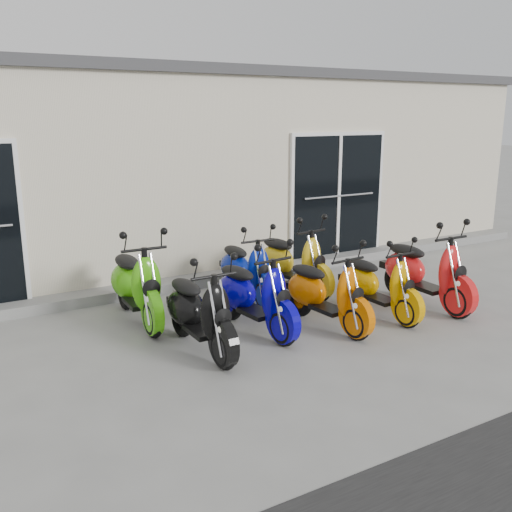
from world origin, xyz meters
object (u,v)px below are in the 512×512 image
object	(u,v)px
scooter_back_green	(136,274)
scooter_back_yellow	(293,253)
scooter_back_blue	(246,261)
scooter_front_orange_b	(379,275)
scooter_front_orange_a	(326,282)
scooter_front_black	(199,300)
scooter_front_blue	(254,284)
scooter_front_red	(426,261)

from	to	relation	value
scooter_back_green	scooter_back_yellow	bearing A→B (deg)	2.67
scooter_back_blue	scooter_front_orange_b	bearing A→B (deg)	-49.14
scooter_front_orange_a	scooter_front_orange_b	world-z (taller)	scooter_front_orange_a
scooter_front_black	scooter_front_blue	world-z (taller)	scooter_front_blue
scooter_front_orange_b	scooter_front_red	bearing A→B (deg)	-2.95
scooter_front_orange_a	scooter_back_yellow	xyz separation A→B (m)	(0.45, 1.40, 0.03)
scooter_back_blue	scooter_front_orange_a	bearing A→B (deg)	-75.07
scooter_front_red	scooter_front_orange_a	bearing A→B (deg)	179.46
scooter_front_black	scooter_front_red	bearing A→B (deg)	-3.24
scooter_front_blue	scooter_back_green	bearing A→B (deg)	130.86
scooter_front_orange_b	scooter_back_green	distance (m)	3.15
scooter_front_orange_a	scooter_front_red	xyz separation A→B (m)	(1.68, -0.04, 0.06)
scooter_front_blue	scooter_front_black	bearing A→B (deg)	-171.66
scooter_front_blue	scooter_front_orange_b	world-z (taller)	scooter_front_blue
scooter_front_blue	scooter_back_yellow	xyz separation A→B (m)	(1.30, 1.09, 0.01)
scooter_back_blue	scooter_back_yellow	distance (m)	0.78
scooter_front_orange_b	scooter_back_blue	xyz separation A→B (m)	(-1.18, 1.47, 0.02)
scooter_front_black	scooter_front_red	distance (m)	3.37
scooter_front_orange_a	scooter_back_green	bearing A→B (deg)	140.14
scooter_front_orange_b	scooter_back_green	size ratio (longest dim) A/B	0.86
scooter_front_blue	scooter_front_red	distance (m)	2.56
scooter_back_green	scooter_back_blue	xyz separation A→B (m)	(1.65, 0.09, -0.07)
scooter_front_black	scooter_front_red	size ratio (longest dim) A/B	0.94
scooter_front_orange_b	scooter_front_orange_a	bearing A→B (deg)	176.43
scooter_front_orange_a	scooter_front_orange_b	xyz separation A→B (m)	(0.85, -0.02, -0.02)
scooter_front_blue	scooter_front_orange_a	world-z (taller)	scooter_front_blue
scooter_back_yellow	scooter_front_orange_a	bearing A→B (deg)	-114.83
scooter_back_green	scooter_front_orange_a	bearing A→B (deg)	-32.79
scooter_front_black	scooter_front_orange_b	distance (m)	2.53
scooter_back_green	scooter_front_black	bearing A→B (deg)	-74.93
scooter_front_blue	scooter_back_yellow	bearing A→B (deg)	33.45
scooter_front_black	scooter_back_yellow	size ratio (longest dim) A/B	0.98
scooter_front_black	scooter_front_orange_a	distance (m)	1.68
scooter_front_black	scooter_front_orange_a	xyz separation A→B (m)	(1.68, -0.10, -0.02)
scooter_front_blue	scooter_back_blue	bearing A→B (deg)	58.78
scooter_front_orange_b	scooter_back_yellow	size ratio (longest dim) A/B	0.91
scooter_front_blue	scooter_back_green	size ratio (longest dim) A/B	0.94
scooter_front_blue	scooter_back_yellow	distance (m)	1.69
scooter_front_orange_b	scooter_front_red	size ratio (longest dim) A/B	0.87
scooter_back_blue	scooter_back_green	bearing A→B (deg)	-174.82
scooter_front_black	scooter_front_orange_b	world-z (taller)	scooter_front_black
scooter_front_black	scooter_front_orange_a	size ratio (longest dim) A/B	1.03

